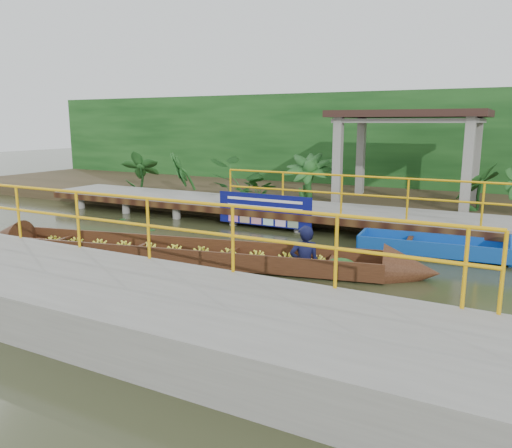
% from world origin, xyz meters
% --- Properties ---
extents(ground, '(80.00, 80.00, 0.00)m').
position_xyz_m(ground, '(0.00, 0.00, 0.00)').
color(ground, '#282D16').
rests_on(ground, ground).
extents(land_strip, '(30.00, 8.00, 0.45)m').
position_xyz_m(land_strip, '(0.00, 7.50, 0.23)').
color(land_strip, '#332A19').
rests_on(land_strip, ground).
extents(far_dock, '(16.00, 2.06, 1.66)m').
position_xyz_m(far_dock, '(0.02, 3.43, 0.48)').
color(far_dock, gray).
rests_on(far_dock, ground).
extents(near_dock, '(18.00, 2.40, 1.73)m').
position_xyz_m(near_dock, '(1.00, -4.20, 0.30)').
color(near_dock, gray).
rests_on(near_dock, ground).
extents(pavilion, '(4.40, 3.00, 3.00)m').
position_xyz_m(pavilion, '(3.00, 6.30, 2.82)').
color(pavilion, gray).
rests_on(pavilion, ground).
extents(foliage_backdrop, '(30.00, 0.80, 4.00)m').
position_xyz_m(foliage_backdrop, '(0.00, 10.00, 2.00)').
color(foliage_backdrop, '#123913').
rests_on(foliage_backdrop, ground).
extents(vendor_boat, '(10.14, 3.08, 2.06)m').
position_xyz_m(vendor_boat, '(0.25, -0.96, 0.21)').
color(vendor_boat, '#33190E').
rests_on(vendor_boat, ground).
extents(moored_blue_boat, '(3.75, 1.27, 0.88)m').
position_xyz_m(moored_blue_boat, '(5.42, 1.99, 0.16)').
color(moored_blue_boat, '#0D3F99').
rests_on(moored_blue_boat, ground).
extents(blue_banner, '(2.75, 0.04, 0.86)m').
position_xyz_m(blue_banner, '(0.08, 2.48, 0.56)').
color(blue_banner, '#0C0F61').
rests_on(blue_banner, ground).
extents(tropical_plants, '(14.17, 1.17, 1.46)m').
position_xyz_m(tropical_plants, '(-0.18, 5.30, 1.18)').
color(tropical_plants, '#123913').
rests_on(tropical_plants, ground).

